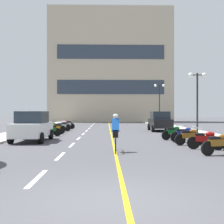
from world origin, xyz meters
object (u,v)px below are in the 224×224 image
at_px(street_lamp_far, 159,95).
at_px(motorcycle_2, 206,140).
at_px(motorcycle_4, 185,134).
at_px(motorcycle_8, 56,127).
at_px(motorcycle_1, 219,144).
at_px(motorcycle_3, 190,136).
at_px(motorcycle_7, 54,128).
at_px(parked_car_near, 32,126).
at_px(motorcycle_11, 66,125).
at_px(motorcycle_6, 50,130).
at_px(motorcycle_12, 66,124).
at_px(motorcycle_9, 61,126).
at_px(cyclist_rider, 116,132).
at_px(parked_car_mid, 160,121).
at_px(street_lamp_mid, 197,88).
at_px(motorcycle_10, 63,125).
at_px(motorcycle_5, 174,132).

xyz_separation_m(street_lamp_far, motorcycle_2, (-2.45, -25.76, -3.56)).
height_order(motorcycle_4, motorcycle_8, same).
distance_m(motorcycle_1, motorcycle_3, 3.65).
height_order(motorcycle_3, motorcycle_7, same).
distance_m(parked_car_near, motorcycle_8, 7.62).
relative_size(motorcycle_1, motorcycle_4, 0.97).
distance_m(street_lamp_far, motorcycle_11, 14.78).
bearing_deg(motorcycle_6, motorcycle_12, 91.49).
xyz_separation_m(motorcycle_4, motorcycle_12, (-9.04, 15.46, 0.00)).
relative_size(motorcycle_9, motorcycle_12, 1.02).
bearing_deg(motorcycle_2, cyclist_rider, -171.45).
bearing_deg(motorcycle_1, motorcycle_11, 115.27).
bearing_deg(motorcycle_7, motorcycle_1, -52.73).
bearing_deg(motorcycle_6, motorcycle_8, 93.25).
height_order(parked_car_near, motorcycle_9, parked_car_near).
xyz_separation_m(street_lamp_far, motorcycle_12, (-11.57, -6.86, -3.56)).
relative_size(motorcycle_2, motorcycle_3, 0.98).
relative_size(motorcycle_2, cyclist_rider, 0.93).
bearing_deg(parked_car_mid, street_lamp_mid, -60.13).
distance_m(street_lamp_mid, street_lamp_far, 16.02).
distance_m(parked_car_near, motorcycle_11, 12.77).
xyz_separation_m(motorcycle_4, motorcycle_10, (-8.83, 11.39, 0.00)).
bearing_deg(cyclist_rider, motorcycle_7, 113.53).
height_order(parked_car_mid, motorcycle_1, parked_car_mid).
height_order(motorcycle_10, cyclist_rider, cyclist_rider).
bearing_deg(motorcycle_11, motorcycle_7, -90.31).
xyz_separation_m(motorcycle_2, motorcycle_11, (-8.82, 16.90, 0.00)).
bearing_deg(motorcycle_9, motorcycle_4, -48.68).
height_order(parked_car_near, motorcycle_6, parked_car_near).
bearing_deg(street_lamp_far, motorcycle_10, -136.09).
bearing_deg(motorcycle_11, motorcycle_9, -89.93).
relative_size(motorcycle_7, motorcycle_8, 1.01).
xyz_separation_m(street_lamp_far, cyclist_rider, (-6.73, -26.41, -3.14)).
height_order(parked_car_near, motorcycle_4, parked_car_near).
distance_m(parked_car_mid, cyclist_rider, 15.09).
relative_size(parked_car_mid, motorcycle_5, 2.56).
distance_m(street_lamp_far, parked_car_mid, 12.61).
bearing_deg(motorcycle_4, street_lamp_far, 83.53).
bearing_deg(motorcycle_11, motorcycle_6, -90.06).
bearing_deg(motorcycle_8, motorcycle_9, 81.71).
relative_size(parked_car_mid, motorcycle_9, 2.48).
relative_size(motorcycle_2, motorcycle_12, 0.99).
relative_size(motorcycle_5, cyclist_rider, 0.93).
relative_size(parked_car_mid, motorcycle_10, 2.57).
xyz_separation_m(street_lamp_far, motorcycle_1, (-2.48, -27.49, -3.56)).
height_order(street_lamp_mid, motorcycle_4, street_lamp_mid).
height_order(parked_car_near, motorcycle_12, parked_car_near).
xyz_separation_m(parked_car_mid, motorcycle_11, (-9.15, 3.17, -0.44)).
distance_m(motorcycle_1, motorcycle_10, 18.79).
xyz_separation_m(motorcycle_5, motorcycle_7, (-8.48, 4.92, 0.00)).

